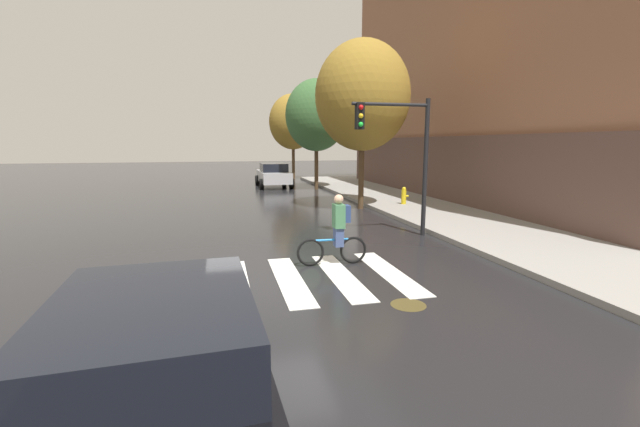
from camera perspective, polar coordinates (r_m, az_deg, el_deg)
The scene contains 13 objects.
ground_plane at distance 8.91m, azimuth -6.86°, elevation -9.25°, with size 120.00×120.00×0.00m, color black.
sidewalk at distance 13.12m, azimuth 34.73°, elevation -4.43°, with size 6.50×50.00×0.15m, color gray.
crosswalk_stripes at distance 8.89m, azimuth -7.85°, elevation -9.27°, with size 6.21×3.30×0.01m.
manhole_cover at distance 7.80m, azimuth 12.04°, elevation -12.16°, with size 0.64×0.64×0.01m, color #473D1E.
sedan_near at distance 4.25m, azimuth -21.29°, elevation -19.93°, with size 2.33×4.68×1.59m.
sedan_mid at distance 27.90m, azimuth -6.40°, elevation 5.33°, with size 2.16×4.55×1.57m.
cyclist at distance 9.84m, azimuth 2.38°, elevation -2.27°, with size 1.71×0.37×1.69m.
traffic_light_near at distance 12.88m, azimuth 11.10°, elevation 9.40°, with size 2.47×0.28×4.20m.
fire_hydrant at distance 19.16m, azimuth 11.45°, elevation 2.42°, with size 0.33×0.22×0.78m.
street_tree_near at distance 18.44m, azimuth 5.86°, elevation 15.77°, with size 4.04×4.04×7.19m.
street_tree_mid at distance 26.12m, azimuth -0.51°, elevation 13.33°, with size 3.79×3.79×6.75m.
street_tree_far at distance 33.83m, azimuth -3.73°, elevation 12.46°, with size 3.79×3.79×6.74m.
corner_building at distance 27.25m, azimuth 31.35°, elevation 17.79°, with size 16.21×23.25×14.85m.
Camera 1 is at (-0.95, -8.38, 2.87)m, focal length 23.29 mm.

